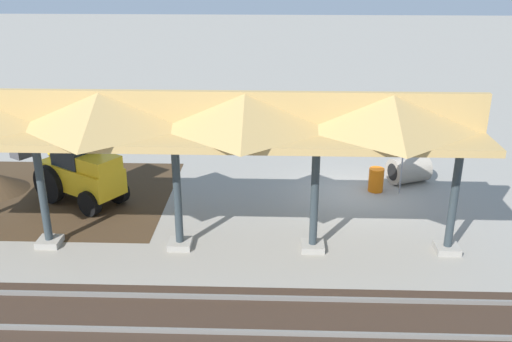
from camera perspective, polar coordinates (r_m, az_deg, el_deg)
ground_plane at (r=21.63m, az=9.76°, el=-2.24°), size 120.00×120.00×0.00m
dirt_work_zone at (r=22.61m, az=-20.80°, el=-2.31°), size 9.65×7.00×0.01m
platform_canopy at (r=16.23m, az=-8.30°, el=5.47°), size 17.44×3.20×4.90m
rail_tracks at (r=14.93m, az=13.56°, el=-14.21°), size 60.00×2.58×0.15m
stop_sign at (r=21.44m, az=14.51°, el=1.84°), size 0.66×0.43×2.26m
backhoe at (r=21.24m, az=-17.36°, el=0.29°), size 5.05×3.81×2.82m
concrete_pipe at (r=22.95m, az=15.02°, el=0.13°), size 1.75×1.50×1.03m
traffic_barrel at (r=21.86m, az=11.92°, el=-0.86°), size 0.56×0.56×0.90m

